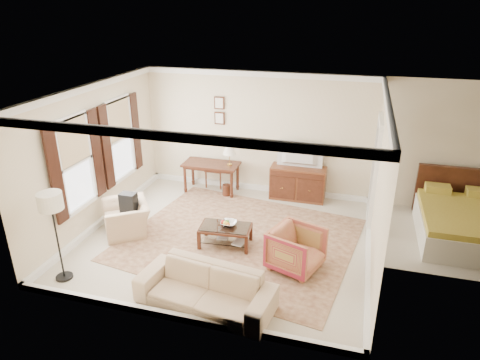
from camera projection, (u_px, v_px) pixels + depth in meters
The scene contains 21 objects.
room_shell at pixel (224, 116), 7.53m from camera, with size 5.51×5.01×2.91m.
annex_bedroom at pixel (465, 226), 8.25m from camera, with size 3.00×2.70×2.90m.
window_front at pixel (76, 164), 7.95m from camera, with size 0.12×1.56×1.80m, color #CCB284, non-canonical shape.
window_rear at pixel (120, 139), 9.37m from camera, with size 0.12×1.56×1.80m, color #CCB284, non-canonical shape.
doorway at pixel (374, 174), 8.72m from camera, with size 0.10×1.12×2.25m, color white, non-canonical shape.
rug at pixel (240, 239), 8.45m from camera, with size 4.27×3.66×0.01m, color #5C2E1E.
writing_desk at pixel (211, 168), 10.34m from camera, with size 1.34×0.67×0.73m.
desk_chair at pixel (215, 166), 10.69m from camera, with size 0.45×0.45×1.05m, color brown, non-canonical shape.
desk_lamp at pixel (230, 155), 10.08m from camera, with size 0.32×0.32×0.50m, color silver, non-canonical shape.
framed_prints at pixel (219, 110), 10.16m from camera, with size 0.25×0.04×0.68m, color #4C2315, non-canonical shape.
sideboard at pixel (298, 183), 10.04m from camera, with size 1.28×0.49×0.79m, color brown.
tv at pixel (300, 147), 9.68m from camera, with size 1.00×0.58×0.13m, color black.
coffee_table at pixel (225, 231), 8.13m from camera, with size 1.01×0.64×0.41m.
fruit_bowl at pixel (229, 223), 8.11m from camera, with size 0.42×0.42×0.10m, color silver.
book_a at pixel (218, 236), 8.25m from camera, with size 0.28×0.04×0.38m, color brown.
book_b at pixel (234, 241), 8.08m from camera, with size 0.28×0.03×0.38m, color brown.
striped_armchair at pixel (296, 247), 7.37m from camera, with size 0.82×0.77×0.84m, color maroon.
club_armchair at pixel (126, 213), 8.57m from camera, with size 0.98×0.63×0.85m, color tan.
backpack at pixel (128, 200), 8.55m from camera, with size 0.32×0.22×0.40m, color black.
sofa at pixel (205, 283), 6.46m from camera, with size 2.11×0.62×0.83m, color tan.
floor_lamp at pixel (51, 208), 6.75m from camera, with size 0.39×0.39×1.58m.
Camera 1 is at (2.28, -7.02, 4.35)m, focal length 32.00 mm.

